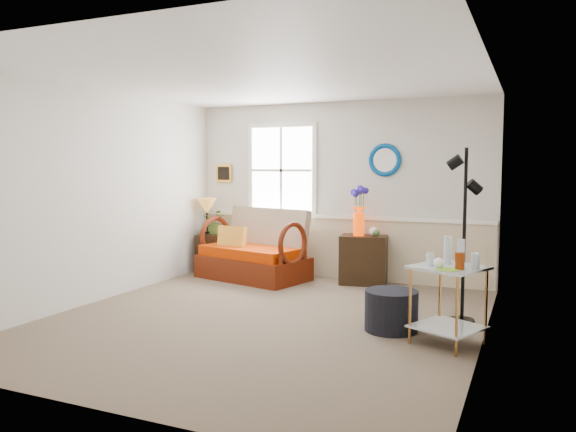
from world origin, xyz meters
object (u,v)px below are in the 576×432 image
at_px(lamp_stand, 208,253).
at_px(cabinet, 364,260).
at_px(loveseat, 253,244).
at_px(ottoman, 391,311).
at_px(floor_lamp, 464,236).
at_px(side_table, 448,305).

bearing_deg(lamp_stand, cabinet, 1.38).
distance_m(loveseat, ottoman, 3.08).
relative_size(lamp_stand, ottoman, 1.10).
height_order(cabinet, ottoman, cabinet).
height_order(loveseat, lamp_stand, loveseat).
bearing_deg(ottoman, lamp_stand, 149.33).
bearing_deg(cabinet, floor_lamp, -52.75).
distance_m(lamp_stand, cabinet, 2.53).
xyz_separation_m(loveseat, side_table, (3.08, -2.01, -0.15)).
bearing_deg(loveseat, side_table, -19.07).
relative_size(cabinet, floor_lamp, 0.37).
relative_size(loveseat, lamp_stand, 2.67).
relative_size(lamp_stand, cabinet, 0.86).
distance_m(cabinet, ottoman, 2.27).
xyz_separation_m(loveseat, ottoman, (2.49, -1.79, -0.31)).
bearing_deg(cabinet, side_table, -66.20).
distance_m(lamp_stand, floor_lamp, 4.32).
relative_size(loveseat, floor_lamp, 0.85).
distance_m(cabinet, floor_lamp, 2.18).
bearing_deg(floor_lamp, side_table, -91.24).
bearing_deg(side_table, cabinet, 122.52).
relative_size(loveseat, cabinet, 2.29).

